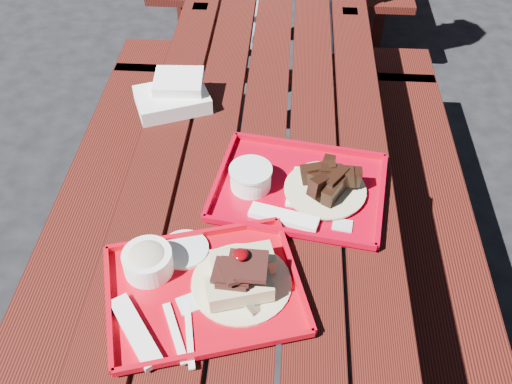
{
  "coord_description": "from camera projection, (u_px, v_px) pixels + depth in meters",
  "views": [
    {
      "loc": [
        0.07,
        -1.17,
        1.84
      ],
      "look_at": [
        0.0,
        -0.15,
        0.82
      ],
      "focal_mm": 40.0,
      "sensor_mm": 36.0,
      "label": 1
    }
  ],
  "objects": [
    {
      "name": "near_tray",
      "position": [
        202.0,
        278.0,
        1.3
      ],
      "size": [
        0.51,
        0.45,
        0.14
      ],
      "color": "#BE0313",
      "rests_on": "picnic_table_near"
    },
    {
      "name": "far_tray",
      "position": [
        296.0,
        187.0,
        1.52
      ],
      "size": [
        0.5,
        0.41,
        0.08
      ],
      "color": "#B10017",
      "rests_on": "picnic_table_near"
    },
    {
      "name": "ground",
      "position": [
        259.0,
        318.0,
        2.13
      ],
      "size": [
        60.0,
        60.0,
        0.0
      ],
      "primitive_type": "plane",
      "color": "black",
      "rests_on": "ground"
    },
    {
      "name": "white_cloth",
      "position": [
        174.0,
        95.0,
        1.79
      ],
      "size": [
        0.27,
        0.23,
        0.09
      ],
      "color": "white",
      "rests_on": "picnic_table_near"
    },
    {
      "name": "picnic_table_near",
      "position": [
        259.0,
        217.0,
        1.73
      ],
      "size": [
        1.41,
        2.4,
        0.75
      ],
      "color": "#4A140E",
      "rests_on": "ground"
    }
  ]
}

